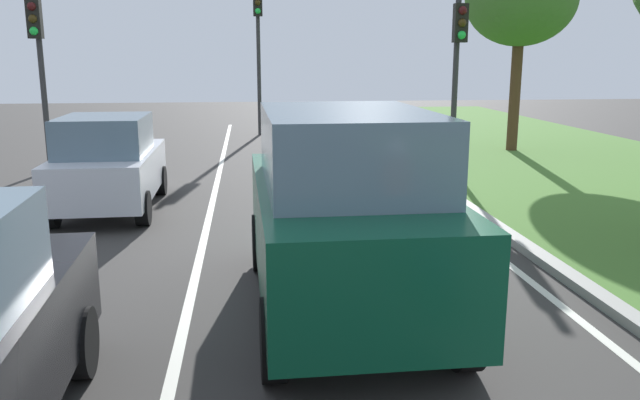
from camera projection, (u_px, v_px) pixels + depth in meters
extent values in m
plane|color=#383533|center=(248.00, 215.00, 11.69)|extent=(60.00, 60.00, 0.00)
cube|color=silver|center=(209.00, 216.00, 11.62)|extent=(0.12, 32.00, 0.01)
cube|color=silver|center=(441.00, 210.00, 12.08)|extent=(0.12, 32.00, 0.01)
cube|color=#9E9B93|center=(466.00, 207.00, 12.13)|extent=(0.24, 48.00, 0.12)
cube|color=#0C472D|center=(343.00, 231.00, 7.15)|extent=(1.96, 4.52, 1.10)
cube|color=slate|center=(346.00, 148.00, 6.80)|extent=(1.74, 2.72, 0.80)
cylinder|color=black|center=(261.00, 243.00, 8.65)|extent=(0.23, 0.76, 0.76)
cylinder|color=black|center=(388.00, 238.00, 8.86)|extent=(0.23, 0.76, 0.76)
cylinder|color=black|center=(273.00, 340.00, 5.69)|extent=(0.23, 0.76, 0.76)
cylinder|color=black|center=(464.00, 330.00, 5.90)|extent=(0.23, 0.76, 0.76)
cylinder|color=black|center=(80.00, 343.00, 5.76)|extent=(0.24, 0.65, 0.64)
cube|color=silver|center=(110.00, 173.00, 12.00)|extent=(1.69, 3.72, 0.80)
cube|color=slate|center=(104.00, 135.00, 11.59)|extent=(1.50, 1.92, 0.68)
cylinder|color=black|center=(85.00, 182.00, 13.21)|extent=(0.23, 0.60, 0.60)
cylinder|color=black|center=(160.00, 181.00, 13.39)|extent=(0.23, 0.60, 0.60)
cylinder|color=black|center=(51.00, 211.00, 10.77)|extent=(0.23, 0.60, 0.60)
cylinder|color=black|center=(143.00, 208.00, 10.96)|extent=(0.23, 0.60, 0.60)
cylinder|color=#2D2D2D|center=(455.00, 81.00, 15.79)|extent=(0.14, 0.14, 4.45)
cube|color=black|center=(460.00, 23.00, 15.30)|extent=(0.32, 0.24, 0.90)
sphere|color=#3F0F0F|center=(463.00, 10.00, 15.11)|extent=(0.20, 0.20, 0.20)
sphere|color=#382B0C|center=(462.00, 23.00, 15.17)|extent=(0.20, 0.20, 0.20)
sphere|color=green|center=(462.00, 35.00, 15.23)|extent=(0.20, 0.20, 0.20)
cylinder|color=#2D2D2D|center=(43.00, 85.00, 15.79)|extent=(0.14, 0.14, 4.30)
cube|color=black|center=(34.00, 19.00, 15.26)|extent=(0.32, 0.24, 0.90)
sphere|color=#3F0F0F|center=(31.00, 6.00, 15.07)|extent=(0.20, 0.20, 0.20)
sphere|color=#382B0C|center=(33.00, 19.00, 15.13)|extent=(0.20, 0.20, 0.20)
sphere|color=green|center=(34.00, 31.00, 15.19)|extent=(0.20, 0.20, 0.20)
cylinder|color=#2D2D2D|center=(259.00, 60.00, 23.17)|extent=(0.14, 0.14, 5.40)
cube|color=black|center=(258.00, 3.00, 22.55)|extent=(0.32, 0.24, 0.90)
sphere|color=#382B0C|center=(258.00, 3.00, 22.42)|extent=(0.20, 0.20, 0.20)
sphere|color=green|center=(258.00, 11.00, 22.48)|extent=(0.20, 0.20, 0.20)
cylinder|color=#4C331E|center=(515.00, 97.00, 19.13)|extent=(0.32, 0.32, 3.26)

